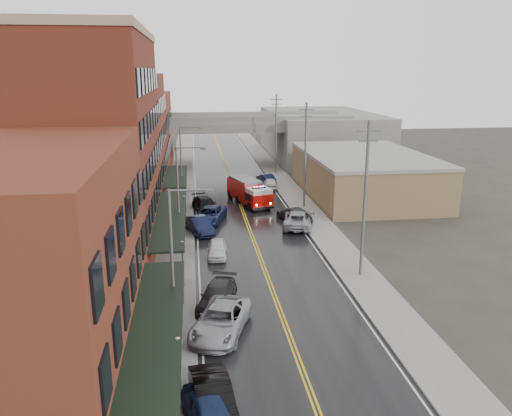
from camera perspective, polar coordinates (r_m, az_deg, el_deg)
ground at (r=25.50m, az=6.95°, el=-21.90°), size 220.00×220.00×0.00m
road at (r=52.18m, az=-1.04°, el=-1.68°), size 11.00×160.00×0.02m
sidewalk_left at (r=51.92m, az=-9.08°, el=-1.90°), size 3.00×160.00×0.15m
sidewalk_right at (r=53.41m, az=6.77°, el=-1.31°), size 3.00×160.00×0.15m
curb_left at (r=51.89m, az=-7.26°, el=-1.83°), size 0.30×160.00×0.15m
curb_right at (r=53.05m, az=5.04°, el=-1.38°), size 0.30×160.00×0.15m
brick_building_a at (r=26.58m, az=-24.24°, el=-6.73°), size 9.00×18.00×12.00m
brick_building_b at (r=43.76m, az=-17.74°, el=6.32°), size 9.00×20.00×18.00m
brick_building_c at (r=61.09m, az=-14.80°, el=7.54°), size 9.00×15.00×15.00m
brick_building_far at (r=78.53m, az=-13.16°, el=8.22°), size 9.00×20.00×12.00m
tan_building at (r=64.59m, az=12.23°, el=3.61°), size 14.00×22.00×5.00m
right_far_block at (r=93.26m, az=7.36°, el=8.35°), size 18.00×30.00×8.00m
awning_0 at (r=26.73m, az=-11.22°, el=-12.58°), size 2.60×16.00×3.09m
awning_1 at (r=44.39m, az=-9.72°, el=-1.00°), size 2.60×18.00×3.09m
awning_2 at (r=61.37m, az=-9.12°, el=3.61°), size 2.60×13.00×3.09m
globe_lamp_0 at (r=25.26m, az=-8.86°, el=-16.01°), size 0.44×0.44×3.12m
globe_lamp_1 at (r=37.92m, az=-8.40°, el=-4.91°), size 0.44×0.44×3.12m
globe_lamp_2 at (r=51.28m, az=-8.18°, el=0.52°), size 0.44×0.44×3.12m
street_lamp_0 at (r=29.43m, az=-9.13°, el=-5.09°), size 2.64×0.22×9.00m
street_lamp_1 at (r=44.76m, az=-8.59°, el=2.10°), size 2.64×0.22×9.00m
street_lamp_2 at (r=60.44m, az=-8.33°, el=5.59°), size 2.64×0.22×9.00m
utility_pole_0 at (r=37.90m, az=12.34°, el=1.20°), size 1.80×0.24×12.00m
utility_pole_1 at (r=56.73m, az=5.65°, el=6.18°), size 1.80×0.24×12.00m
utility_pole_2 at (r=76.16m, az=2.30°, el=8.62°), size 1.80×0.24×12.00m
overpass at (r=82.28m, az=-3.54°, el=8.90°), size 40.00×10.00×7.50m
fire_truck at (r=58.95m, az=-0.78°, el=1.92°), size 4.97×8.39×2.92m
parked_car_left_0 at (r=23.81m, az=-5.21°, el=-22.57°), size 3.02×4.89×1.56m
parked_car_left_1 at (r=24.67m, az=-4.91°, el=-20.92°), size 2.38×5.14×1.63m
parked_car_left_2 at (r=30.96m, az=-4.04°, el=-12.67°), size 4.60×6.61×1.68m
parked_car_left_3 at (r=34.21m, az=-4.45°, el=-9.98°), size 3.40×5.49×1.48m
parked_car_left_4 at (r=42.84m, az=-4.47°, el=-4.69°), size 1.90×4.09×1.35m
parked_car_left_5 at (r=48.95m, az=-6.51°, el=-1.99°), size 3.11×5.13×1.60m
parked_car_left_6 at (r=52.39m, az=-5.30°, el=-0.78°), size 4.16×6.21×1.58m
parked_car_left_7 at (r=56.31m, az=-5.79°, el=0.37°), size 3.43×5.90×1.61m
parked_car_right_0 at (r=50.78m, az=4.78°, el=-1.25°), size 4.14×6.53×1.68m
parked_car_right_1 at (r=52.57m, az=4.40°, el=-0.73°), size 3.53×5.68×1.54m
parked_car_right_2 at (r=67.16m, az=1.65°, el=2.85°), size 1.94×4.28×1.43m
parked_car_right_3 at (r=69.94m, az=1.15°, el=3.36°), size 2.40×4.50×1.41m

